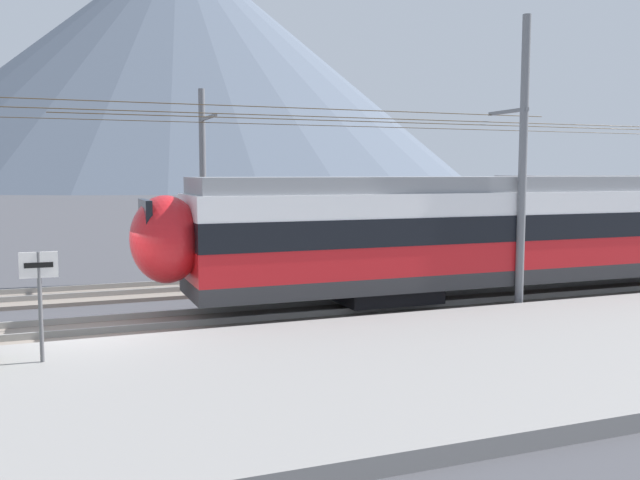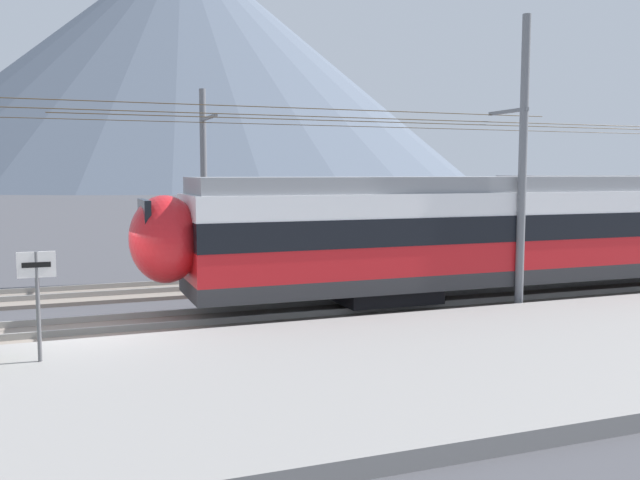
# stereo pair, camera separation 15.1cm
# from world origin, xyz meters

# --- Properties ---
(ground_plane) EXTENTS (400.00, 400.00, 0.00)m
(ground_plane) POSITION_xyz_m (0.00, 0.00, 0.00)
(ground_plane) COLOR #424247
(platform_slab) EXTENTS (120.00, 7.99, 0.31)m
(platform_slab) POSITION_xyz_m (0.00, -4.79, 0.16)
(platform_slab) COLOR gray
(platform_slab) RESTS_ON ground
(track_near) EXTENTS (120.00, 3.00, 0.28)m
(track_near) POSITION_xyz_m (0.00, 1.12, 0.07)
(track_near) COLOR slate
(track_near) RESTS_ON ground
(track_far) EXTENTS (120.00, 3.00, 0.28)m
(track_far) POSITION_xyz_m (0.00, 6.33, 0.07)
(track_far) COLOR slate
(track_far) RESTS_ON ground
(train_near_platform) EXTENTS (31.06, 2.88, 4.27)m
(train_near_platform) POSITION_xyz_m (16.78, 1.12, 2.23)
(train_near_platform) COLOR #2D2D30
(train_near_platform) RESTS_ON track_near
(catenary_mast_mid) EXTENTS (44.87, 1.80, 8.34)m
(catenary_mast_mid) POSITION_xyz_m (11.81, -0.29, 4.29)
(catenary_mast_mid) COLOR slate
(catenary_mast_mid) RESTS_ON ground
(catenary_mast_far_side) EXTENTS (44.87, 2.50, 7.00)m
(catenary_mast_far_side) POSITION_xyz_m (4.46, 8.34, 3.75)
(catenary_mast_far_side) COLOR slate
(catenary_mast_far_side) RESTS_ON ground
(platform_sign) EXTENTS (0.70, 0.08, 2.15)m
(platform_sign) POSITION_xyz_m (-0.90, -2.47, 1.89)
(platform_sign) COLOR #59595B
(platform_sign) RESTS_ON platform_slab
(mountain_central_peak) EXTENTS (171.63, 171.63, 71.76)m
(mountain_central_peak) POSITION_xyz_m (34.19, 190.34, 35.88)
(mountain_central_peak) COLOR #515B6B
(mountain_central_peak) RESTS_ON ground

